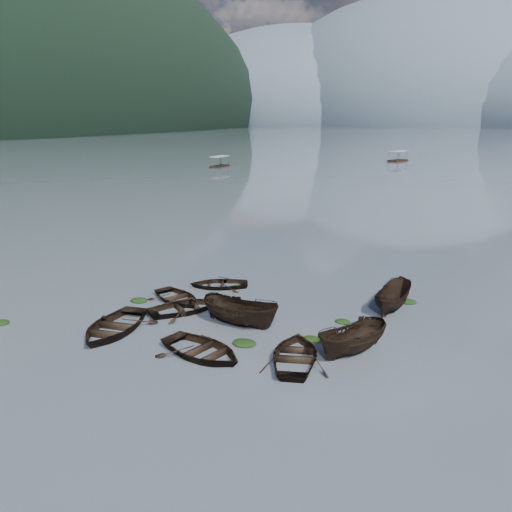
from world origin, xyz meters
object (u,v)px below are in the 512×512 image
(rowboat_0, at_px, (114,332))
(rowboat_3, at_px, (296,360))
(pontoon_left, at_px, (220,167))
(pontoon_centre, at_px, (398,161))

(rowboat_0, bearing_deg, rowboat_3, -3.08)
(rowboat_0, distance_m, pontoon_left, 95.28)
(rowboat_3, height_order, pontoon_centre, pontoon_centre)
(rowboat_3, xyz_separation_m, pontoon_left, (-45.51, 88.06, 0.00))
(rowboat_0, xyz_separation_m, pontoon_centre, (2.35, 120.73, 0.00))
(rowboat_0, distance_m, rowboat_3, 10.13)
(rowboat_0, height_order, rowboat_3, rowboat_0)
(rowboat_0, height_order, pontoon_left, pontoon_left)
(rowboat_0, relative_size, rowboat_3, 1.13)
(rowboat_3, xyz_separation_m, pontoon_centre, (-7.77, 120.32, 0.00))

